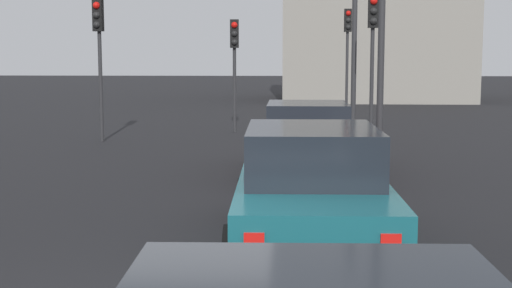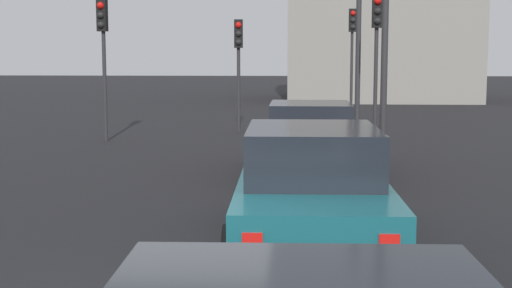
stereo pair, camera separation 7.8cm
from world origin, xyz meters
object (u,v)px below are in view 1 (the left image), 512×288
Objects in this scene: traffic_light_near_right at (234,51)px; car_maroon_left_lead at (307,139)px; traffic_light_far_right at (99,40)px; car_teal_left_second at (311,190)px; traffic_light_far_left at (348,40)px; traffic_light_near_left at (373,38)px.

car_maroon_left_lead is at bearing 10.15° from traffic_light_near_right.
car_teal_left_second is at bearing 33.44° from traffic_light_far_right.
car_teal_left_second is 19.82m from traffic_light_far_left.
traffic_light_far_left is (19.59, -1.96, 2.33)m from car_teal_left_second.
car_teal_left_second is at bearing 179.06° from car_maroon_left_lead.
traffic_light_near_left is 1.02× the size of traffic_light_far_right.
traffic_light_near_right is at bearing 7.43° from car_teal_left_second.
traffic_light_near_left is (11.01, -1.99, 2.21)m from car_teal_left_second.
traffic_light_far_right is (0.18, 7.76, -0.05)m from traffic_light_near_left.
traffic_light_far_left is at bearing 139.66° from traffic_light_near_right.
car_teal_left_second is (-5.87, 0.08, 0.03)m from car_maroon_left_lead.
traffic_light_near_right is at bearing -38.75° from traffic_light_far_left.
traffic_light_near_right is 7.04m from traffic_light_far_left.
traffic_light_far_right is at bearing -59.15° from traffic_light_near_right.
traffic_light_far_left is at bearing -7.98° from car_maroon_left_lead.
traffic_light_far_left is at bearing -178.92° from traffic_light_near_left.
traffic_light_far_right is at bearing 47.53° from car_maroon_left_lead.
car_teal_left_second is 14.13m from traffic_light_near_right.
traffic_light_far_left is (8.58, 0.03, 0.11)m from traffic_light_near_left.
traffic_light_far_left reaches higher than car_maroon_left_lead.
traffic_light_near_left is at bearing 94.82° from traffic_light_far_right.
traffic_light_near_right is 0.84× the size of traffic_light_far_left.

